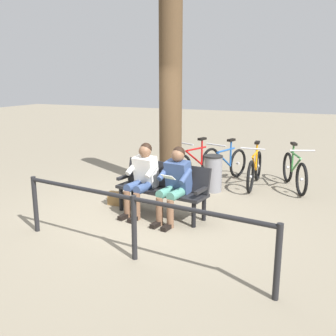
% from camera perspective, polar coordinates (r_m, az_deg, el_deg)
% --- Properties ---
extents(ground_plane, '(40.00, 40.00, 0.00)m').
position_cam_1_polar(ground_plane, '(6.50, -3.06, -7.13)').
color(ground_plane, gray).
extents(bench, '(1.66, 0.73, 0.87)m').
position_cam_1_polar(bench, '(6.45, -0.66, -2.53)').
color(bench, black).
rests_on(bench, ground).
extents(person_reading, '(0.53, 0.81, 1.20)m').
position_cam_1_polar(person_reading, '(6.11, 1.03, -1.92)').
color(person_reading, '#334772').
rests_on(person_reading, ground).
extents(person_companion, '(0.53, 0.81, 1.20)m').
position_cam_1_polar(person_companion, '(6.45, -3.82, -1.10)').
color(person_companion, white).
rests_on(person_companion, ground).
extents(handbag, '(0.31, 0.16, 0.24)m').
position_cam_1_polar(handbag, '(7.06, -7.65, -4.51)').
color(handbag, olive).
rests_on(handbag, ground).
extents(tree_trunk, '(0.45, 0.45, 3.67)m').
position_cam_1_polar(tree_trunk, '(7.71, 0.38, 10.13)').
color(tree_trunk, '#4C3823').
rests_on(tree_trunk, ground).
extents(litter_bin, '(0.38, 0.38, 0.74)m').
position_cam_1_polar(litter_bin, '(7.81, 6.68, -0.80)').
color(litter_bin, slate).
rests_on(litter_bin, ground).
extents(bicycle_red, '(0.70, 1.59, 0.94)m').
position_cam_1_polar(bicycle_red, '(8.37, 18.20, -0.50)').
color(bicycle_red, black).
rests_on(bicycle_red, ground).
extents(bicycle_silver, '(0.48, 1.68, 0.94)m').
position_cam_1_polar(bicycle_silver, '(8.31, 12.70, -0.24)').
color(bicycle_silver, black).
rests_on(bicycle_silver, ground).
extents(bicycle_orange, '(0.64, 1.62, 0.94)m').
position_cam_1_polar(bicycle_orange, '(8.56, 8.57, 0.33)').
color(bicycle_orange, black).
rests_on(bicycle_orange, ground).
extents(bicycle_purple, '(0.71, 1.59, 0.94)m').
position_cam_1_polar(bicycle_purple, '(8.65, 4.24, 0.59)').
color(bicycle_purple, black).
rests_on(bicycle_purple, ground).
extents(railing_fence, '(3.65, 0.54, 0.85)m').
position_cam_1_polar(railing_fence, '(4.85, -5.07, -6.83)').
color(railing_fence, black).
rests_on(railing_fence, ground).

